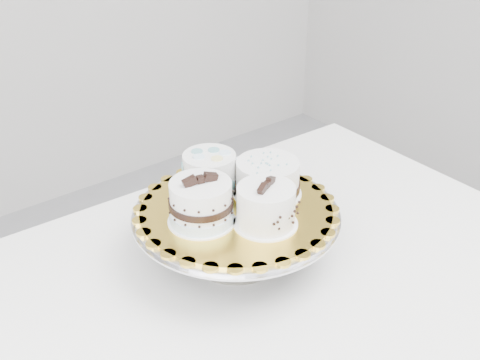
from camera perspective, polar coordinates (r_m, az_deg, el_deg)
table at (r=1.15m, az=1.56°, el=-11.97°), size 1.15×0.78×0.75m
cake_stand at (r=1.09m, az=-0.36°, el=-4.30°), size 0.37×0.37×0.10m
cake_board at (r=1.07m, az=-0.37°, el=-2.78°), size 0.45×0.45×0.01m
cake_swirl at (r=1.00m, az=2.47°, el=-2.58°), size 0.13×0.13×0.09m
cake_banded at (r=1.01m, az=-3.71°, el=-2.30°), size 0.12×0.12×0.09m
cake_dots at (r=1.11m, az=-2.90°, el=0.78°), size 0.12×0.12×0.07m
cake_ribbon at (r=1.09m, az=2.67°, el=0.09°), size 0.14×0.14×0.07m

